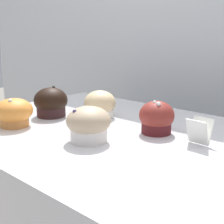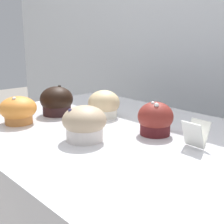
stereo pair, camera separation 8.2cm
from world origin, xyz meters
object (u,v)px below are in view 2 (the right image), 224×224
muffin_back_left (155,119)px  muffin_front_right (57,101)px  muffin_front_left (104,105)px  muffin_back_right (85,123)px  muffin_back_center (18,110)px

muffin_back_left → muffin_front_right: 0.34m
muffin_front_left → muffin_front_right: 0.15m
muffin_back_right → muffin_front_left: muffin_back_right is taller
muffin_front_right → muffin_back_center: bearing=-85.2°
muffin_back_left → muffin_back_right: bearing=-117.9°
muffin_back_right → muffin_front_right: size_ratio=1.03×
muffin_front_right → muffin_back_center: 0.13m
muffin_back_right → muffin_back_center: bearing=-168.1°
muffin_back_left → muffin_front_right: (-0.33, -0.07, 0.00)m
muffin_front_right → muffin_back_left: bearing=12.6°
muffin_back_left → muffin_back_center: (-0.32, -0.21, -0.00)m
muffin_back_left → muffin_back_center: 0.38m
muffin_front_left → muffin_front_right: muffin_front_right is taller
muffin_front_left → muffin_back_center: 0.25m
muffin_back_left → muffin_front_left: bearing=175.9°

